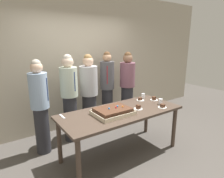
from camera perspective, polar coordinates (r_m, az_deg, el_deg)
ground_plane at (r=3.49m, az=2.65°, el=-18.87°), size 12.00×12.00×0.00m
interior_back_panel at (r=4.33m, az=-10.20°, el=8.59°), size 8.00×0.12×3.00m
party_table at (r=3.16m, az=2.80°, el=-8.06°), size 2.06×0.87×0.80m
sheet_cake at (r=2.96m, az=0.24°, el=-6.77°), size 0.59×0.46×0.13m
plated_slice_near_left at (r=3.68m, az=8.53°, el=-3.19°), size 0.15×0.15×0.06m
plated_slice_near_right at (r=3.37m, az=14.98°, el=-5.14°), size 0.15×0.15×0.07m
plated_slice_far_left at (r=3.75m, az=12.57°, el=-3.01°), size 0.15×0.15×0.07m
plated_slice_far_right at (r=3.21m, az=7.91°, el=-5.68°), size 0.15×0.15×0.08m
drink_cup_nearest at (r=3.83m, az=9.39°, el=-2.09°), size 0.07×0.07×0.10m
drink_cup_middle at (r=3.55m, az=14.44°, el=-3.66°), size 0.07×0.07×0.10m
cake_server_utensil at (r=2.99m, az=-14.81°, el=-8.00°), size 0.03×0.20×0.01m
person_serving_front at (r=3.95m, az=-6.96°, el=-1.30°), size 0.37×0.37×1.66m
person_green_shirt_behind at (r=3.39m, az=-20.88°, el=-4.73°), size 0.30×0.30×1.63m
person_striped_tie_right at (r=3.66m, az=-12.70°, el=-2.32°), size 0.32×0.32×1.69m
person_far_right_suit at (r=4.42m, az=4.62°, el=0.63°), size 0.35×0.35×1.68m
person_left_edge_reaching at (r=4.31m, az=-1.46°, el=0.48°), size 0.32×0.32×1.69m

